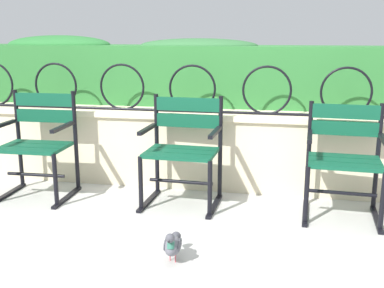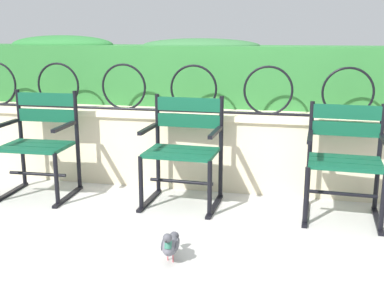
% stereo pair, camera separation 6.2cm
% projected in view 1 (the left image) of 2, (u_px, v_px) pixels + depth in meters
% --- Properties ---
extents(ground_plane, '(60.00, 60.00, 0.00)m').
position_uv_depth(ground_plane, '(190.00, 215.00, 3.63)').
color(ground_plane, '#B7B5AF').
extents(stone_wall, '(6.84, 0.41, 0.69)m').
position_uv_depth(stone_wall, '(207.00, 148.00, 4.28)').
color(stone_wall, beige).
rests_on(stone_wall, ground).
extents(iron_arch_fence, '(6.31, 0.02, 0.42)m').
position_uv_depth(iron_arch_fence, '(194.00, 91.00, 4.11)').
color(iron_arch_fence, black).
rests_on(iron_arch_fence, stone_wall).
extents(hedge_row, '(6.70, 0.61, 0.68)m').
position_uv_depth(hedge_row, '(217.00, 72.00, 4.59)').
color(hedge_row, '#2D7033').
rests_on(hedge_row, stone_wall).
extents(park_chair_left, '(0.59, 0.54, 0.89)m').
position_uv_depth(park_chair_left, '(38.00, 142.00, 4.01)').
color(park_chair_left, '#0F4C33').
rests_on(park_chair_left, ground).
extents(park_chair_centre, '(0.61, 0.54, 0.87)m').
position_uv_depth(park_chair_centre, '(183.00, 147.00, 3.82)').
color(park_chair_centre, '#0F4C33').
rests_on(park_chair_centre, ground).
extents(park_chair_right, '(0.59, 0.55, 0.85)m').
position_uv_depth(park_chair_right, '(344.00, 157.00, 3.56)').
color(park_chair_right, '#0F4C33').
rests_on(park_chair_right, ground).
extents(pigeon_far_side, '(0.12, 0.29, 0.22)m').
position_uv_depth(pigeon_far_side, '(173.00, 244.00, 2.88)').
color(pigeon_far_side, '#5B5B66').
rests_on(pigeon_far_side, ground).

